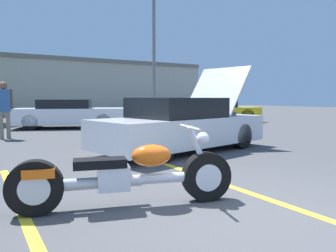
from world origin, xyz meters
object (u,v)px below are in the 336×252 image
motorcycle (126,176)px  spectator_by_show_car (4,105)px  show_car_hood_open (183,125)px  spectator_near_motorcycle (206,103)px  light_pole (155,49)px  parked_car_right_row (219,111)px  parked_car_mid_row (69,114)px  spectator_midground (210,104)px

motorcycle → spectator_by_show_car: 7.84m
motorcycle → show_car_hood_open: bearing=63.2°
show_car_hood_open → spectator_near_motorcycle: bearing=34.7°
light_pole → parked_car_right_row: bearing=-40.0°
light_pole → show_car_hood_open: 10.90m
parked_car_right_row → light_pole: bearing=164.3°
parked_car_mid_row → spectator_midground: size_ratio=2.77×
parked_car_mid_row → spectator_midground: spectator_midground is taller
spectator_by_show_car → light_pole: bearing=30.8°
parked_car_mid_row → spectator_midground: (4.02, -4.44, 0.48)m
parked_car_mid_row → spectator_near_motorcycle: spectator_near_motorcycle is taller
light_pole → parked_car_right_row: size_ratio=1.59×
spectator_midground → spectator_near_motorcycle: bearing=57.6°
parked_car_right_row → parked_car_mid_row: bearing=-158.3°
spectator_by_show_car → spectator_midground: 6.90m
show_car_hood_open → parked_car_right_row: (7.06, 7.18, -0.05)m
parked_car_mid_row → spectator_by_show_car: size_ratio=2.78×
parked_car_right_row → spectator_by_show_car: bearing=-142.6°
spectator_midground → parked_car_mid_row: bearing=132.2°
parked_car_right_row → spectator_near_motorcycle: 4.16m
parked_car_right_row → show_car_hood_open: bearing=-110.3°
spectator_near_motorcycle → show_car_hood_open: bearing=-132.8°
light_pole → motorcycle: size_ratio=2.81×
light_pole → spectator_near_motorcycle: size_ratio=4.07×
spectator_near_motorcycle → spectator_midground: bearing=-122.4°
spectator_near_motorcycle → spectator_by_show_car: spectator_by_show_car is taller
parked_car_mid_row → spectator_by_show_car: bearing=-111.6°
show_car_hood_open → parked_car_mid_row: (-0.79, 7.52, -0.03)m
show_car_hood_open → parked_car_mid_row: show_car_hood_open is taller
parked_car_mid_row → spectator_by_show_car: spectator_by_show_car is taller
parked_car_right_row → spectator_by_show_car: spectator_by_show_car is taller
spectator_by_show_car → spectator_midground: size_ratio=1.00×
light_pole → spectator_by_show_car: size_ratio=4.03×
motorcycle → parked_car_right_row: 14.24m
motorcycle → spectator_by_show_car: (-0.65, 7.78, 0.69)m
motorcycle → show_car_hood_open: 4.18m
parked_car_right_row → spectator_midground: size_ratio=2.51×
light_pole → motorcycle: light_pole is taller
parked_car_mid_row → parked_car_right_row: parked_car_mid_row is taller
motorcycle → parked_car_right_row: bearing=61.8°
parked_car_mid_row → spectator_midground: 6.01m
spectator_near_motorcycle → parked_car_mid_row: bearing=146.8°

